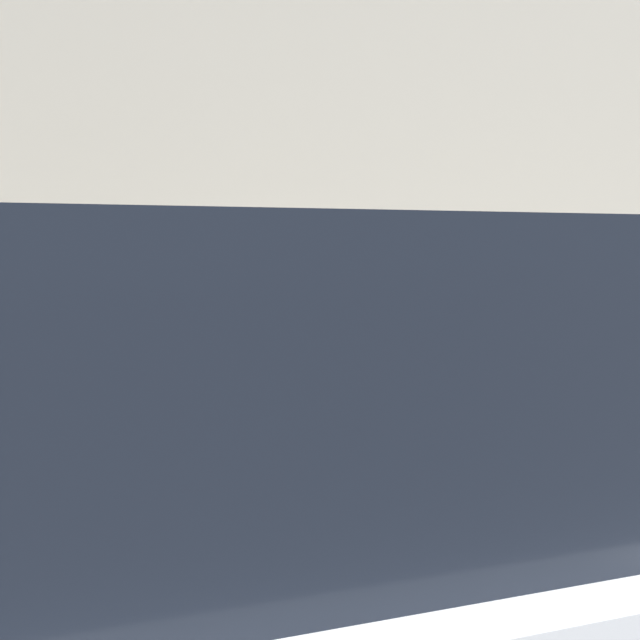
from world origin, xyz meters
The scene contains 3 objects.
sidewalk centered at (0.00, 2.20, 0.07)m, with size 24.00×2.80×0.15m.
building_facade centered at (0.00, 4.88, 3.42)m, with size 24.00×0.30×6.85m.
parking_meter centered at (-0.54, 0.96, 1.19)m, with size 0.18×0.12×1.51m.
Camera 1 is at (-1.34, -2.21, 1.71)m, focal length 35.00 mm.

